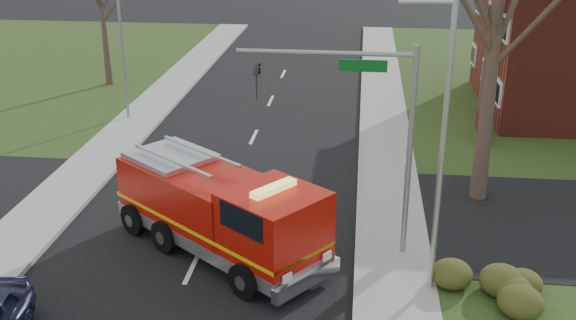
# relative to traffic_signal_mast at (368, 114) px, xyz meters

# --- Properties ---
(ground) EXTENTS (120.00, 120.00, 0.00)m
(ground) POSITION_rel_traffic_signal_mast_xyz_m (-5.21, -1.50, -4.71)
(ground) COLOR black
(ground) RESTS_ON ground
(sidewalk_right) EXTENTS (2.40, 80.00, 0.15)m
(sidewalk_right) POSITION_rel_traffic_signal_mast_xyz_m (0.99, -1.50, -4.63)
(sidewalk_right) COLOR #979691
(sidewalk_right) RESTS_ON ground
(sidewalk_left) EXTENTS (2.40, 80.00, 0.15)m
(sidewalk_left) POSITION_rel_traffic_signal_mast_xyz_m (-11.41, -1.50, -4.63)
(sidewalk_left) COLOR #979691
(sidewalk_left) RESTS_ON ground
(health_center_sign) EXTENTS (0.12, 2.00, 1.40)m
(health_center_sign) POSITION_rel_traffic_signal_mast_xyz_m (5.29, 11.00, -3.83)
(health_center_sign) COLOR #561714
(health_center_sign) RESTS_ON ground
(hedge_corner) EXTENTS (2.80, 2.00, 0.90)m
(hedge_corner) POSITION_rel_traffic_signal_mast_xyz_m (3.79, -2.50, -4.13)
(hedge_corner) COLOR #2E3613
(hedge_corner) RESTS_ON lawn_right
(bare_tree_near) EXTENTS (6.00, 6.00, 12.00)m
(bare_tree_near) POSITION_rel_traffic_signal_mast_xyz_m (4.29, 4.50, 2.71)
(bare_tree_near) COLOR #3E2E24
(bare_tree_near) RESTS_ON ground
(traffic_signal_mast) EXTENTS (5.29, 0.18, 6.80)m
(traffic_signal_mast) POSITION_rel_traffic_signal_mast_xyz_m (0.00, 0.00, 0.00)
(traffic_signal_mast) COLOR gray
(traffic_signal_mast) RESTS_ON ground
(streetlight_pole) EXTENTS (1.48, 0.16, 8.40)m
(streetlight_pole) POSITION_rel_traffic_signal_mast_xyz_m (1.93, -2.00, -0.16)
(streetlight_pole) COLOR #B7BABF
(streetlight_pole) RESTS_ON ground
(utility_pole_far) EXTENTS (0.14, 0.14, 7.00)m
(utility_pole_far) POSITION_rel_traffic_signal_mast_xyz_m (-12.01, 12.50, -1.21)
(utility_pole_far) COLOR gray
(utility_pole_far) RESTS_ON ground
(fire_engine) EXTENTS (7.60, 6.71, 3.07)m
(fire_engine) POSITION_rel_traffic_signal_mast_xyz_m (-4.49, -0.40, -3.32)
(fire_engine) COLOR #AE1108
(fire_engine) RESTS_ON ground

